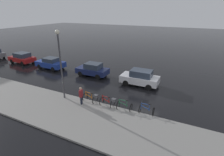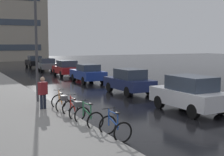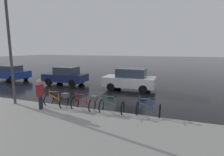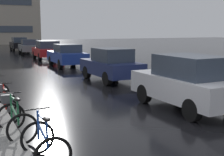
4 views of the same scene
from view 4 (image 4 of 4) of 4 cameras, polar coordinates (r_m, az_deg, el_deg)
ground_plane at (r=8.42m, az=9.67°, el=-8.63°), size 140.00×140.00×0.00m
bicycle_nearest at (r=6.07m, az=-12.22°, el=-11.75°), size 0.74×1.12×0.99m
bicycle_second at (r=7.66m, az=-17.10°, el=-7.54°), size 0.81×1.20×1.00m
bicycle_third at (r=8.98m, az=-18.87°, el=-4.65°), size 0.79×1.38×1.00m
car_white at (r=10.18m, az=13.66°, el=-0.71°), size 1.85×3.98×1.72m
car_navy at (r=15.35m, az=-0.15°, el=2.47°), size 1.84×3.89×1.61m
car_blue at (r=21.44m, az=-8.21°, el=4.13°), size 1.91×4.07×1.53m
car_red at (r=27.04m, az=-11.75°, el=5.06°), size 2.10×4.07×1.57m
car_grey at (r=33.45m, az=-14.84°, el=5.57°), size 2.10×3.88×1.50m
car_black at (r=39.75m, az=-16.61°, el=6.04°), size 1.97×4.28×1.56m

